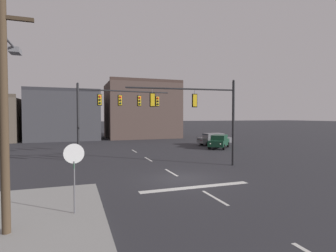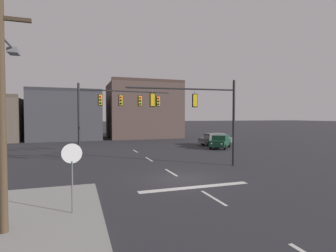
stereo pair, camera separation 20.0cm
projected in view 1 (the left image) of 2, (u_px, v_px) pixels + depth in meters
name	position (u px, v px, depth m)	size (l,w,h in m)	color
ground_plane	(182.00, 179.00, 16.36)	(400.00, 400.00, 0.00)	#2B2B30
sidewalk_near_corner	(36.00, 216.00, 10.03)	(5.00, 8.00, 0.15)	gray
stop_bar_paint	(196.00, 187.00, 14.48)	(6.40, 0.50, 0.01)	silver
lane_centreline	(171.00, 172.00, 18.25)	(0.16, 26.40, 0.01)	silver
signal_mast_near_side	(203.00, 109.00, 20.20)	(8.47, 0.97, 6.73)	black
signal_mast_far_side	(113.00, 106.00, 24.11)	(8.60, 0.89, 6.80)	black
stop_sign	(74.00, 162.00, 10.10)	(0.76, 0.64, 2.83)	#56565B
car_lot_nearside	(219.00, 141.00, 32.23)	(4.27, 4.49, 1.61)	#143D28
car_lot_middle	(214.00, 139.00, 35.53)	(4.51, 2.04, 1.61)	slate
utility_pole	(5.00, 92.00, 8.41)	(2.20, 2.35, 8.34)	#423323
building_row	(94.00, 114.00, 45.86)	(33.08, 9.75, 10.21)	brown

